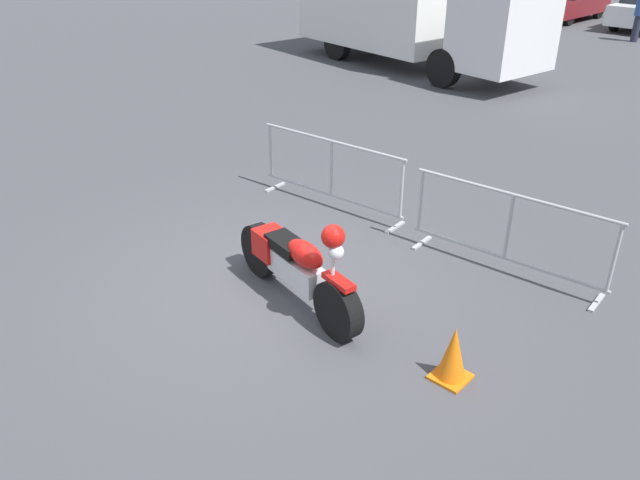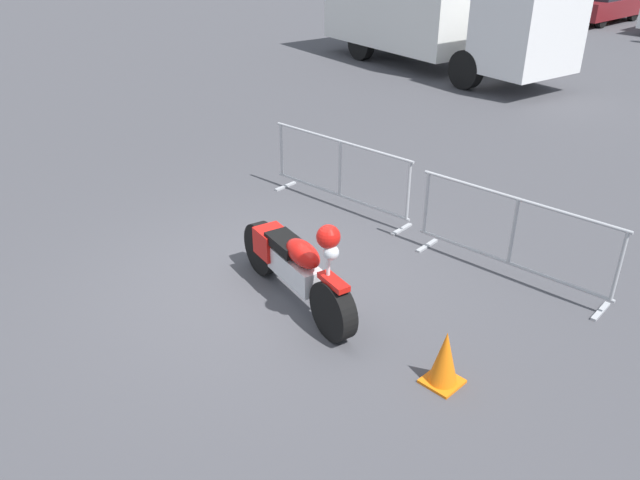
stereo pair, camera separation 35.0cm
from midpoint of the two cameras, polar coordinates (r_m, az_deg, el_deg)
The scene contains 7 objects.
ground_plane at distance 7.55m, azimuth -3.77°, elevation -4.25°, with size 120.00×120.00×0.00m, color #424247.
motorcycle at distance 7.01m, azimuth -0.90°, elevation -2.29°, with size 2.23×0.66×1.27m.
crowd_barrier_near at distance 9.31m, azimuth 2.91°, elevation 6.13°, with size 2.56×0.58×1.07m.
crowd_barrier_far at distance 7.84m, azimuth 18.41°, elevation 0.27°, with size 2.56×0.58×1.07m.
box_truck at distance 18.75m, azimuth 10.47°, elevation 20.25°, with size 7.97×3.50×2.98m.
parked_car_maroon at distance 28.85m, azimuth 24.76°, elevation 19.01°, with size 1.90×4.17×1.38m.
traffic_cone at distance 6.10m, azimuth 12.98°, elevation -10.56°, with size 0.34×0.34×0.59m.
Camera 2 is at (5.02, -3.99, 4.02)m, focal length 35.00 mm.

